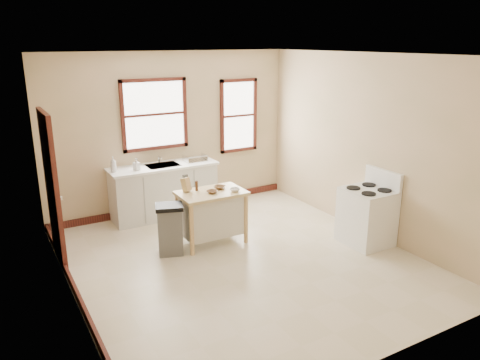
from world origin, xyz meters
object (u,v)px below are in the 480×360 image
(soap_bottle_b, at_px, (136,164))
(bowl_a, at_px, (212,192))
(bowl_b, at_px, (220,187))
(soap_bottle_a, at_px, (113,164))
(dish_rack, at_px, (195,158))
(knife_block, at_px, (186,185))
(pepper_grinder, at_px, (197,186))
(bowl_c, at_px, (235,190))
(trash_bin, at_px, (170,229))
(gas_stove, at_px, (367,208))
(kitchen_island, at_px, (212,217))

(soap_bottle_b, height_order, bowl_a, soap_bottle_b)
(bowl_a, bearing_deg, bowl_b, 33.93)
(soap_bottle_a, xyz_separation_m, dish_rack, (1.44, -0.01, -0.08))
(knife_block, bearing_deg, bowl_a, -64.65)
(knife_block, xyz_separation_m, pepper_grinder, (0.15, -0.04, -0.03))
(bowl_b, height_order, bowl_c, bowl_c)
(bowl_a, distance_m, bowl_b, 0.24)
(pepper_grinder, distance_m, trash_bin, 0.77)
(dish_rack, bearing_deg, soap_bottle_a, 161.38)
(soap_bottle_b, distance_m, gas_stove, 3.72)
(knife_block, xyz_separation_m, bowl_b, (0.50, -0.13, -0.08))
(soap_bottle_b, xyz_separation_m, bowl_a, (0.69, -1.38, -0.19))
(dish_rack, xyz_separation_m, bowl_a, (-0.39, -1.45, -0.14))
(pepper_grinder, height_order, bowl_b, pepper_grinder)
(dish_rack, distance_m, bowl_a, 1.51)
(soap_bottle_b, height_order, knife_block, soap_bottle_b)
(gas_stove, bearing_deg, bowl_a, 151.00)
(pepper_grinder, height_order, bowl_c, pepper_grinder)
(pepper_grinder, relative_size, bowl_b, 0.87)
(kitchen_island, distance_m, trash_bin, 0.70)
(soap_bottle_b, xyz_separation_m, dish_rack, (1.08, 0.07, -0.05))
(soap_bottle_a, distance_m, pepper_grinder, 1.54)
(soap_bottle_b, xyz_separation_m, pepper_grinder, (0.54, -1.16, -0.13))
(trash_bin, bearing_deg, dish_rack, 71.99)
(bowl_c, bearing_deg, gas_stove, -31.23)
(dish_rack, height_order, kitchen_island, dish_rack)
(bowl_a, xyz_separation_m, gas_stove, (2.03, -1.12, -0.27))
(pepper_grinder, distance_m, bowl_a, 0.27)
(bowl_c, xyz_separation_m, gas_stove, (1.69, -1.03, -0.27))
(knife_block, distance_m, trash_bin, 0.71)
(dish_rack, height_order, bowl_a, dish_rack)
(dish_rack, xyz_separation_m, gas_stove, (1.63, -2.58, -0.41))
(bowl_c, bearing_deg, dish_rack, 87.73)
(bowl_a, relative_size, bowl_b, 0.91)
(kitchen_island, bearing_deg, bowl_a, -104.69)
(bowl_c, bearing_deg, pepper_grinder, 146.81)
(kitchen_island, height_order, bowl_a, bowl_a)
(kitchen_island, relative_size, gas_stove, 0.88)
(pepper_grinder, bearing_deg, bowl_b, -14.27)
(soap_bottle_a, distance_m, bowl_c, 2.09)
(kitchen_island, bearing_deg, gas_stove, -29.92)
(gas_stove, bearing_deg, kitchen_island, 149.54)
(kitchen_island, relative_size, bowl_a, 6.35)
(bowl_c, relative_size, gas_stove, 0.13)
(soap_bottle_a, relative_size, kitchen_island, 0.26)
(dish_rack, relative_size, pepper_grinder, 2.58)
(knife_block, bearing_deg, kitchen_island, -56.14)
(dish_rack, height_order, trash_bin, dish_rack)
(soap_bottle_b, relative_size, knife_block, 0.99)
(soap_bottle_a, xyz_separation_m, soap_bottle_b, (0.36, -0.09, -0.03))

